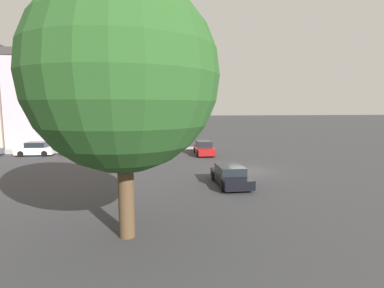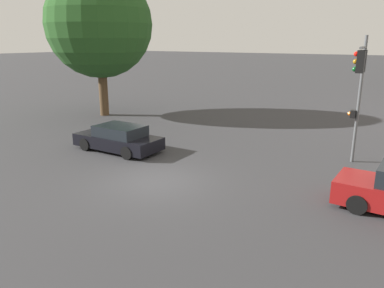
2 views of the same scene
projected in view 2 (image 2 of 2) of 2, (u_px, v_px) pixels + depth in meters
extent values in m
plane|color=#333335|center=(155.00, 181.00, 14.93)|extent=(300.00, 300.00, 0.00)
cylinder|color=#4C3823|center=(103.00, 90.00, 27.72)|extent=(0.65, 0.65, 3.72)
sphere|color=#234C1E|center=(99.00, 24.00, 26.46)|extent=(7.55, 7.55, 7.55)
cylinder|color=#515456|center=(359.00, 101.00, 16.61)|extent=(0.14, 0.14, 5.66)
cylinder|color=#515456|center=(363.00, 47.00, 15.12)|extent=(0.24, 2.04, 0.10)
cube|color=black|center=(362.00, 61.00, 15.56)|extent=(0.32, 0.32, 0.90)
sphere|color=red|center=(358.00, 53.00, 15.57)|extent=(0.20, 0.20, 0.20)
sphere|color=#99660F|center=(357.00, 61.00, 15.65)|extent=(0.20, 0.20, 0.20)
sphere|color=#0F511E|center=(357.00, 68.00, 15.73)|extent=(0.20, 0.20, 0.20)
cube|color=black|center=(361.00, 62.00, 14.98)|extent=(0.32, 0.32, 0.90)
sphere|color=red|center=(356.00, 54.00, 14.99)|extent=(0.20, 0.20, 0.20)
sphere|color=#99660F|center=(355.00, 62.00, 15.07)|extent=(0.20, 0.20, 0.20)
sphere|color=#0F511E|center=(355.00, 69.00, 15.15)|extent=(0.20, 0.20, 0.20)
cube|color=black|center=(353.00, 114.00, 16.85)|extent=(0.24, 0.36, 0.35)
sphere|color=orange|center=(350.00, 114.00, 16.91)|extent=(0.18, 0.18, 0.18)
cylinder|color=black|center=(357.00, 204.00, 12.06)|extent=(0.65, 0.23, 0.65)
cylinder|color=black|center=(367.00, 188.00, 13.43)|extent=(0.65, 0.23, 0.65)
cube|color=black|center=(118.00, 141.00, 19.03)|extent=(4.57, 1.98, 0.61)
cube|color=black|center=(120.00, 131.00, 18.78)|extent=(2.38, 1.72, 0.53)
cylinder|color=black|center=(85.00, 144.00, 19.05)|extent=(0.65, 0.23, 0.64)
cylinder|color=black|center=(111.00, 137.00, 20.53)|extent=(0.65, 0.23, 0.64)
cylinder|color=black|center=(127.00, 153.00, 17.61)|extent=(0.65, 0.23, 0.64)
cylinder|color=black|center=(151.00, 144.00, 19.09)|extent=(0.65, 0.23, 0.64)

